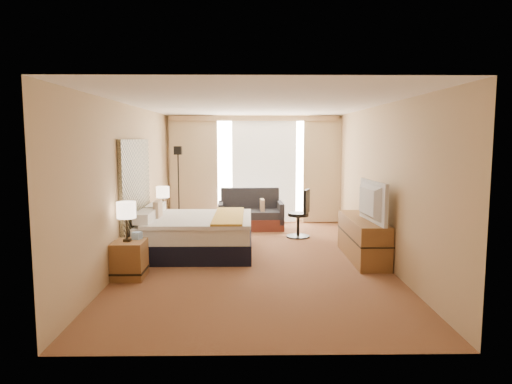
{
  "coord_description": "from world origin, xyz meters",
  "views": [
    {
      "loc": [
        -0.1,
        -7.61,
        2.04
      ],
      "look_at": [
        0.01,
        0.4,
        1.1
      ],
      "focal_mm": 32.0,
      "sensor_mm": 36.0,
      "label": 1
    }
  ],
  "objects_px": {
    "floor_lamp": "(178,170)",
    "lamp_right": "(163,193)",
    "nightstand_right": "(162,227)",
    "bed": "(196,234)",
    "desk_chair": "(301,216)",
    "lamp_left": "(126,211)",
    "nightstand_left": "(130,260)",
    "television": "(366,201)",
    "media_dresser": "(363,238)",
    "loveseat": "(251,215)"
  },
  "relations": [
    {
      "from": "desk_chair",
      "to": "lamp_right",
      "type": "bearing_deg",
      "value": -155.49
    },
    {
      "from": "loveseat",
      "to": "desk_chair",
      "type": "relative_size",
      "value": 1.48
    },
    {
      "from": "nightstand_left",
      "to": "floor_lamp",
      "type": "bearing_deg",
      "value": 88.41
    },
    {
      "from": "loveseat",
      "to": "television",
      "type": "xyz_separation_m",
      "value": [
        1.86,
        -2.99,
        0.73
      ]
    },
    {
      "from": "bed",
      "to": "lamp_left",
      "type": "xyz_separation_m",
      "value": [
        -0.83,
        -1.45,
        0.65
      ]
    },
    {
      "from": "media_dresser",
      "to": "desk_chair",
      "type": "xyz_separation_m",
      "value": [
        -0.87,
        1.69,
        0.1
      ]
    },
    {
      "from": "bed",
      "to": "floor_lamp",
      "type": "height_order",
      "value": "floor_lamp"
    },
    {
      "from": "media_dresser",
      "to": "loveseat",
      "type": "bearing_deg",
      "value": 125.81
    },
    {
      "from": "television",
      "to": "desk_chair",
      "type": "bearing_deg",
      "value": 17.44
    },
    {
      "from": "nightstand_right",
      "to": "floor_lamp",
      "type": "bearing_deg",
      "value": 85.81
    },
    {
      "from": "bed",
      "to": "desk_chair",
      "type": "bearing_deg",
      "value": 32.9
    },
    {
      "from": "floor_lamp",
      "to": "desk_chair",
      "type": "height_order",
      "value": "floor_lamp"
    },
    {
      "from": "desk_chair",
      "to": "floor_lamp",
      "type": "bearing_deg",
      "value": 173.94
    },
    {
      "from": "bed",
      "to": "lamp_left",
      "type": "relative_size",
      "value": 3.36
    },
    {
      "from": "nightstand_left",
      "to": "lamp_left",
      "type": "relative_size",
      "value": 0.94
    },
    {
      "from": "floor_lamp",
      "to": "lamp_left",
      "type": "distance_m",
      "value": 4.05
    },
    {
      "from": "media_dresser",
      "to": "bed",
      "type": "xyz_separation_m",
      "value": [
        -2.89,
        0.39,
        -0.0
      ]
    },
    {
      "from": "lamp_right",
      "to": "television",
      "type": "bearing_deg",
      "value": -26.23
    },
    {
      "from": "lamp_left",
      "to": "lamp_right",
      "type": "height_order",
      "value": "lamp_left"
    },
    {
      "from": "loveseat",
      "to": "lamp_right",
      "type": "relative_size",
      "value": 2.74
    },
    {
      "from": "desk_chair",
      "to": "lamp_left",
      "type": "bearing_deg",
      "value": -116.76
    },
    {
      "from": "bed",
      "to": "desk_chair",
      "type": "relative_size",
      "value": 1.94
    },
    {
      "from": "floor_lamp",
      "to": "media_dresser",
      "type": "bearing_deg",
      "value": -39.65
    },
    {
      "from": "floor_lamp",
      "to": "lamp_left",
      "type": "xyz_separation_m",
      "value": [
        -0.13,
        -4.04,
        -0.32
      ]
    },
    {
      "from": "bed",
      "to": "television",
      "type": "bearing_deg",
      "value": -14.53
    },
    {
      "from": "bed",
      "to": "nightstand_left",
      "type": "bearing_deg",
      "value": -119.38
    },
    {
      "from": "media_dresser",
      "to": "television",
      "type": "bearing_deg",
      "value": -98.17
    },
    {
      "from": "nightstand_left",
      "to": "loveseat",
      "type": "height_order",
      "value": "loveseat"
    },
    {
      "from": "bed",
      "to": "desk_chair",
      "type": "height_order",
      "value": "desk_chair"
    },
    {
      "from": "nightstand_left",
      "to": "loveseat",
      "type": "bearing_deg",
      "value": 64.14
    },
    {
      "from": "desk_chair",
      "to": "lamp_left",
      "type": "distance_m",
      "value": 4.0
    },
    {
      "from": "nightstand_left",
      "to": "floor_lamp",
      "type": "relative_size",
      "value": 0.29
    },
    {
      "from": "floor_lamp",
      "to": "television",
      "type": "relative_size",
      "value": 1.62
    },
    {
      "from": "nightstand_left",
      "to": "lamp_left",
      "type": "bearing_deg",
      "value": -150.33
    },
    {
      "from": "desk_chair",
      "to": "media_dresser",
      "type": "bearing_deg",
      "value": -43.55
    },
    {
      "from": "nightstand_right",
      "to": "lamp_left",
      "type": "bearing_deg",
      "value": -90.46
    },
    {
      "from": "media_dresser",
      "to": "bed",
      "type": "bearing_deg",
      "value": 172.36
    },
    {
      "from": "nightstand_right",
      "to": "bed",
      "type": "height_order",
      "value": "bed"
    },
    {
      "from": "nightstand_left",
      "to": "lamp_right",
      "type": "xyz_separation_m",
      "value": [
        0.03,
        2.48,
        0.7
      ]
    },
    {
      "from": "loveseat",
      "to": "desk_chair",
      "type": "bearing_deg",
      "value": -45.44
    },
    {
      "from": "television",
      "to": "lamp_right",
      "type": "bearing_deg",
      "value": 59.26
    },
    {
      "from": "nightstand_left",
      "to": "media_dresser",
      "type": "height_order",
      "value": "media_dresser"
    },
    {
      "from": "bed",
      "to": "desk_chair",
      "type": "distance_m",
      "value": 2.41
    },
    {
      "from": "bed",
      "to": "loveseat",
      "type": "distance_m",
      "value": 2.46
    },
    {
      "from": "nightstand_right",
      "to": "bed",
      "type": "bearing_deg",
      "value": -52.68
    },
    {
      "from": "lamp_left",
      "to": "lamp_right",
      "type": "distance_m",
      "value": 2.5
    },
    {
      "from": "television",
      "to": "loveseat",
      "type": "bearing_deg",
      "value": 27.33
    },
    {
      "from": "floor_lamp",
      "to": "lamp_right",
      "type": "bearing_deg",
      "value": -92.86
    },
    {
      "from": "bed",
      "to": "lamp_right",
      "type": "distance_m",
      "value": 1.44
    },
    {
      "from": "desk_chair",
      "to": "television",
      "type": "distance_m",
      "value": 2.28
    }
  ]
}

